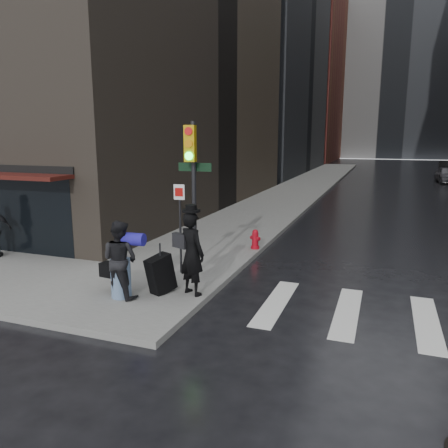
{
  "coord_description": "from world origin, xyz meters",
  "views": [
    {
      "loc": [
        5.68,
        -8.41,
        3.8
      ],
      "look_at": [
        1.39,
        3.22,
        1.3
      ],
      "focal_mm": 35.0,
      "sensor_mm": 36.0,
      "label": 1
    }
  ],
  "objects_px": {
    "parked_car_4": "(447,175)",
    "parked_car_5": "(447,169)",
    "man_overcoat": "(185,256)",
    "man_jeans": "(120,259)",
    "fire_hydrant": "(255,240)",
    "traffic_light": "(191,178)"
  },
  "relations": [
    {
      "from": "parked_car_4",
      "to": "parked_car_5",
      "type": "xyz_separation_m",
      "value": [
        0.67,
        6.11,
        0.07
      ]
    },
    {
      "from": "fire_hydrant",
      "to": "parked_car_5",
      "type": "height_order",
      "value": "parked_car_5"
    },
    {
      "from": "man_jeans",
      "to": "fire_hydrant",
      "type": "bearing_deg",
      "value": -101.01
    },
    {
      "from": "fire_hydrant",
      "to": "man_jeans",
      "type": "bearing_deg",
      "value": -107.33
    },
    {
      "from": "man_overcoat",
      "to": "man_jeans",
      "type": "height_order",
      "value": "man_overcoat"
    },
    {
      "from": "fire_hydrant",
      "to": "parked_car_5",
      "type": "relative_size",
      "value": 0.14
    },
    {
      "from": "traffic_light",
      "to": "fire_hydrant",
      "type": "height_order",
      "value": "traffic_light"
    },
    {
      "from": "traffic_light",
      "to": "fire_hydrant",
      "type": "bearing_deg",
      "value": 72.94
    },
    {
      "from": "man_jeans",
      "to": "parked_car_4",
      "type": "bearing_deg",
      "value": -101.46
    },
    {
      "from": "man_overcoat",
      "to": "man_jeans",
      "type": "bearing_deg",
      "value": 50.68
    },
    {
      "from": "traffic_light",
      "to": "fire_hydrant",
      "type": "relative_size",
      "value": 6.21
    },
    {
      "from": "man_jeans",
      "to": "fire_hydrant",
      "type": "xyz_separation_m",
      "value": [
        1.66,
        5.32,
        -0.61
      ]
    },
    {
      "from": "fire_hydrant",
      "to": "parked_car_5",
      "type": "bearing_deg",
      "value": 74.17
    },
    {
      "from": "parked_car_4",
      "to": "man_jeans",
      "type": "bearing_deg",
      "value": -111.12
    },
    {
      "from": "man_overcoat",
      "to": "parked_car_5",
      "type": "height_order",
      "value": "man_overcoat"
    },
    {
      "from": "traffic_light",
      "to": "fire_hydrant",
      "type": "distance_m",
      "value": 4.07
    },
    {
      "from": "traffic_light",
      "to": "man_jeans",
      "type": "bearing_deg",
      "value": -116.43
    },
    {
      "from": "parked_car_4",
      "to": "parked_car_5",
      "type": "relative_size",
      "value": 0.87
    },
    {
      "from": "fire_hydrant",
      "to": "parked_car_4",
      "type": "relative_size",
      "value": 0.17
    },
    {
      "from": "man_jeans",
      "to": "parked_car_5",
      "type": "relative_size",
      "value": 0.4
    },
    {
      "from": "man_overcoat",
      "to": "fire_hydrant",
      "type": "xyz_separation_m",
      "value": [
        0.35,
        4.62,
        -0.62
      ]
    },
    {
      "from": "parked_car_5",
      "to": "man_jeans",
      "type": "bearing_deg",
      "value": -101.61
    }
  ]
}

